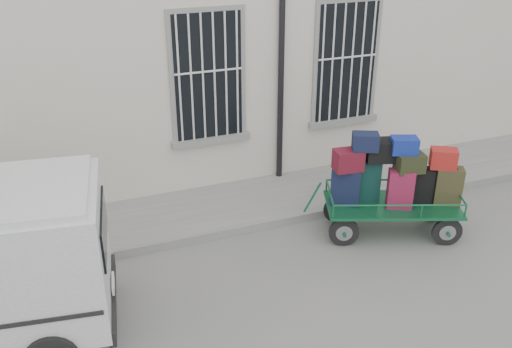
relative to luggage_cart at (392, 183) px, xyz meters
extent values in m
plane|color=slate|center=(-1.88, -0.55, -0.92)|extent=(80.00, 80.00, 0.00)
cube|color=beige|center=(-1.88, 4.95, 2.08)|extent=(24.00, 5.00, 6.00)
cylinder|color=black|center=(-0.93, 2.37, 1.88)|extent=(0.11, 0.11, 5.60)
cube|color=black|center=(-2.28, 2.43, 1.33)|extent=(1.20, 0.08, 2.20)
cube|color=gray|center=(-2.28, 2.41, 0.17)|extent=(1.45, 0.22, 0.12)
cube|color=black|center=(0.42, 2.43, 1.33)|extent=(1.20, 0.08, 2.20)
cube|color=gray|center=(0.42, 2.41, 0.17)|extent=(1.45, 0.22, 0.12)
cube|color=gray|center=(-1.88, 1.65, -0.85)|extent=(24.00, 1.70, 0.15)
cylinder|color=black|center=(-0.86, -0.08, -0.68)|extent=(0.47, 0.22, 0.48)
cylinder|color=gray|center=(-0.86, -0.08, -0.68)|extent=(0.28, 0.18, 0.27)
cylinder|color=black|center=(-0.60, 0.61, -0.68)|extent=(0.47, 0.22, 0.48)
cylinder|color=gray|center=(-0.60, 0.61, -0.68)|extent=(0.28, 0.18, 0.27)
cylinder|color=black|center=(0.68, -0.66, -0.68)|extent=(0.47, 0.22, 0.48)
cylinder|color=gray|center=(0.68, -0.66, -0.68)|extent=(0.28, 0.18, 0.27)
cylinder|color=black|center=(0.94, 0.03, -0.68)|extent=(0.47, 0.22, 0.48)
cylinder|color=gray|center=(0.94, 0.03, -0.68)|extent=(0.28, 0.18, 0.27)
cube|color=#155D34|center=(0.04, -0.03, -0.39)|extent=(2.33, 1.65, 0.05)
cylinder|color=#155D34|center=(-1.19, 0.43, -0.25)|extent=(0.28, 0.13, 0.54)
cube|color=black|center=(-0.69, 0.26, -0.06)|extent=(0.53, 0.47, 0.62)
cube|color=black|center=(-0.69, 0.26, 0.27)|extent=(0.22, 0.19, 0.03)
cube|color=#0C2D2B|center=(-0.32, 0.22, 0.00)|extent=(0.44, 0.33, 0.74)
cube|color=black|center=(-0.32, 0.22, 0.39)|extent=(0.19, 0.16, 0.03)
cube|color=maroon|center=(0.07, -0.14, -0.05)|extent=(0.46, 0.38, 0.64)
cube|color=black|center=(0.07, -0.14, 0.29)|extent=(0.19, 0.16, 0.03)
cube|color=black|center=(0.45, -0.12, -0.07)|extent=(0.46, 0.34, 0.60)
cube|color=black|center=(0.45, -0.12, 0.25)|extent=(0.19, 0.16, 0.03)
cube|color=#30341A|center=(0.85, -0.33, -0.05)|extent=(0.49, 0.41, 0.63)
cube|color=black|center=(0.85, -0.33, 0.28)|extent=(0.20, 0.17, 0.03)
cube|color=maroon|center=(-0.69, 0.23, 0.42)|extent=(0.47, 0.35, 0.33)
cube|color=black|center=(-0.16, 0.14, 0.54)|extent=(0.56, 0.44, 0.34)
cube|color=black|center=(0.20, -0.13, 0.38)|extent=(0.47, 0.35, 0.30)
cube|color=maroon|center=(0.73, -0.25, 0.42)|extent=(0.48, 0.43, 0.31)
cube|color=black|center=(-0.46, 0.16, 0.72)|extent=(0.47, 0.40, 0.27)
cube|color=navy|center=(0.11, -0.05, 0.66)|extent=(0.47, 0.40, 0.25)
cube|color=black|center=(-4.55, -0.62, 0.51)|extent=(0.21, 1.27, 0.50)
cube|color=black|center=(-4.56, -0.61, -0.53)|extent=(0.32, 1.68, 0.20)
cube|color=white|center=(-4.52, -0.62, -0.32)|extent=(0.08, 0.38, 0.11)
cylinder|color=black|center=(-5.11, 0.31, -0.61)|extent=(0.64, 0.28, 0.62)
camera|label=1|loc=(-4.95, -6.81, 4.08)|focal=40.00mm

